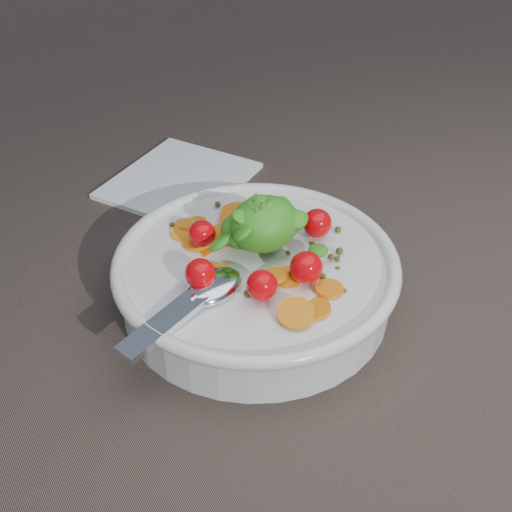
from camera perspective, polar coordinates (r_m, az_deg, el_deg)
ground at (r=0.56m, az=1.82°, el=-4.37°), size 6.00×6.00×0.00m
bowl at (r=0.55m, az=-0.02°, el=-1.75°), size 0.26×0.24×0.10m
napkin at (r=0.73m, az=-6.82°, el=6.69°), size 0.20×0.19×0.01m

